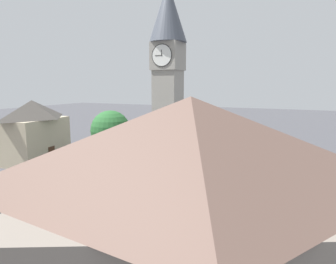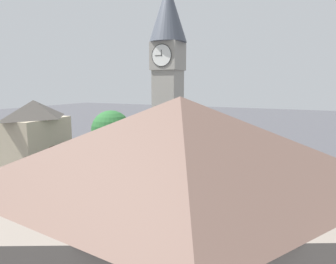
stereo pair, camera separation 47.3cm
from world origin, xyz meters
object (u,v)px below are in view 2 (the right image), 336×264
building_corner_back (35,130)px  clock_tower (168,65)px  car_red_corner (127,182)px  pedestrian (218,151)px  building_shop_left (179,232)px  car_blue_kerb (33,185)px  car_silver_kerb (218,220)px  tree (111,130)px

building_corner_back → clock_tower: bearing=-173.2°
clock_tower → car_red_corner: clock_tower is taller
pedestrian → car_red_corner: bearing=74.9°
clock_tower → building_shop_left: (-9.91, 19.26, -6.91)m
building_shop_left → car_blue_kerb: bearing=-25.8°
car_red_corner → car_blue_kerb: bearing=32.5°
car_silver_kerb → tree: (15.98, -9.78, 3.64)m
tree → building_corner_back: 10.46m
building_shop_left → tree: bearing=-48.0°
car_red_corner → pedestrian: pedestrian is taller
car_silver_kerb → tree: tree is taller
car_silver_kerb → car_blue_kerb: bearing=2.2°
pedestrian → car_silver_kerb: bearing=106.4°
car_red_corner → building_corner_back: building_corner_back is taller
tree → building_shop_left: bearing=132.0°
car_blue_kerb → pedestrian: 22.92m
car_silver_kerb → car_red_corner: (9.85, -3.86, 0.00)m
car_silver_kerb → pedestrian: 20.13m
clock_tower → car_silver_kerb: 16.88m
pedestrian → building_shop_left: bearing=103.9°
car_blue_kerb → building_shop_left: building_shop_left is taller
clock_tower → pedestrian: size_ratio=11.80×
clock_tower → car_silver_kerb: (-8.48, 9.72, -10.89)m
car_silver_kerb → tree: bearing=-31.5°
clock_tower → car_red_corner: 12.44m
car_blue_kerb → tree: tree is taller
clock_tower → building_shop_left: size_ratio=1.53×
car_blue_kerb → building_shop_left: size_ratio=0.34×
car_red_corner → building_shop_left: building_shop_left is taller
pedestrian → building_shop_left: (-7.13, 28.85, 3.74)m
car_blue_kerb → pedestrian: (-11.24, -19.97, 0.25)m
clock_tower → building_corner_back: 19.43m
clock_tower → building_corner_back: bearing=6.8°
pedestrian → car_blue_kerb: bearing=60.6°
car_silver_kerb → car_red_corner: 10.58m
clock_tower → car_blue_kerb: bearing=50.8°
tree → building_corner_back: size_ratio=0.77×
car_silver_kerb → tree: 19.09m
car_red_corner → pedestrian: (-4.15, -15.45, 0.25)m
tree → building_shop_left: building_shop_left is taller
car_silver_kerb → tree: size_ratio=0.66×
car_blue_kerb → building_shop_left: 20.80m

